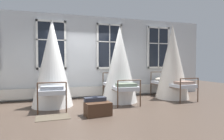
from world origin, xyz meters
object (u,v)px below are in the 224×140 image
cot_fourth (172,63)px  suitcase_dark (95,106)px  travel_trunk (98,109)px  cot_second (52,64)px  cot_third (119,65)px

cot_fourth → suitcase_dark: size_ratio=4.84×
cot_fourth → travel_trunk: cot_fourth is taller
cot_second → cot_fourth: size_ratio=0.97×
cot_second → cot_third: (2.20, 0.04, -0.04)m
cot_second → travel_trunk: size_ratio=4.17×
cot_second → cot_third: size_ratio=1.03×
cot_third → suitcase_dark: bearing=141.3°
suitcase_dark → cot_third: bearing=47.5°
cot_second → suitcase_dark: 2.00m
cot_third → cot_fourth: cot_fourth is taller
cot_third → travel_trunk: 2.20m
suitcase_dark → cot_fourth: bearing=20.6°
cot_fourth → suitcase_dark: cot_fourth is taller
cot_second → travel_trunk: bearing=-142.9°
cot_second → cot_fourth: bearing=-87.9°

